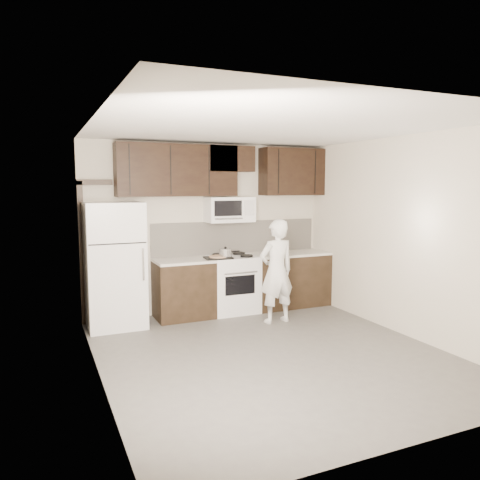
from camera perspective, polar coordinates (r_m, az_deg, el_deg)
floor at (r=5.86m, az=3.86°, el=-13.63°), size 4.50×4.50×0.00m
back_wall at (r=7.60m, az=-3.93°, el=1.49°), size 4.00×0.00×4.00m
ceiling at (r=5.54m, az=4.08°, el=13.57°), size 4.50×4.50×0.00m
counter_run at (r=7.67m, az=1.17°, el=-5.21°), size 2.95×0.64×0.91m
stove at (r=7.55m, az=-0.92°, el=-5.36°), size 0.76×0.66×0.94m
backsplash at (r=7.78m, az=-0.43°, el=0.37°), size 2.90×0.02×0.54m
upper_cabinets at (r=7.48m, az=-2.01°, el=8.56°), size 3.48×0.35×0.78m
microwave at (r=7.50m, az=-1.29°, el=3.73°), size 0.76×0.42×0.40m
refrigerator at (r=6.93m, az=-15.04°, el=-2.98°), size 0.80×0.76×1.80m
door_trim at (r=7.15m, az=-18.44°, el=0.02°), size 0.50×0.08×2.12m
saucepan at (r=7.25m, az=-1.77°, el=-1.64°), size 0.34×0.20×0.18m
baking_tray at (r=7.24m, az=-2.67°, el=-2.18°), size 0.44×0.35×0.02m
pizza at (r=7.23m, az=-2.67°, el=-2.02°), size 0.31×0.31×0.02m
person at (r=6.95m, az=4.47°, el=-3.81°), size 0.59×0.41×1.54m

